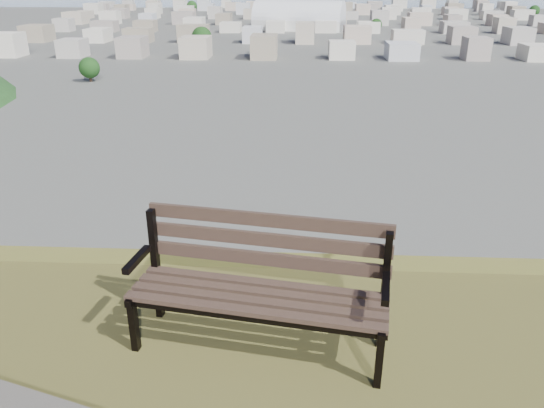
{
  "coord_description": "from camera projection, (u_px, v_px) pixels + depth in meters",
  "views": [
    {
      "loc": [
        -0.35,
        -0.33,
        27.51
      ],
      "look_at": [
        -0.61,
        4.83,
        25.3
      ],
      "focal_mm": 35.0,
      "sensor_mm": 36.0,
      "label": 1
    }
  ],
  "objects": [
    {
      "name": "park_bench",
      "position": [
        261.0,
        278.0,
        3.78
      ],
      "size": [
        1.89,
        0.88,
        0.95
      ],
      "rotation": [
        0.0,
        0.0,
        -0.17
      ],
      "color": "#463428",
      "rests_on": "hilltop_mesa"
    },
    {
      "name": "arena",
      "position": [
        299.0,
        21.0,
        297.81
      ],
      "size": [
        53.28,
        32.18,
        20.99
      ],
      "rotation": [
        0.0,
        0.0,
        -0.24
      ],
      "color": "silver",
      "rests_on": "ground"
    },
    {
      "name": "city_blocks",
      "position": [
        301.0,
        14.0,
        371.79
      ],
      "size": [
        395.0,
        361.0,
        7.0
      ],
      "color": "silver",
      "rests_on": "ground"
    },
    {
      "name": "city_trees",
      "position": [
        255.0,
        20.0,
        303.27
      ],
      "size": [
        406.52,
        387.2,
        9.98
      ],
      "color": "#37261B",
      "rests_on": "ground"
    }
  ]
}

